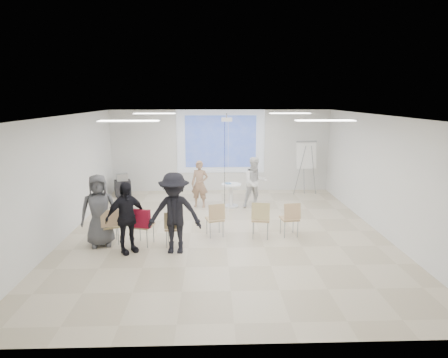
{
  "coord_description": "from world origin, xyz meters",
  "views": [
    {
      "loc": [
        -0.33,
        -9.18,
        3.44
      ],
      "look_at": [
        0.0,
        0.8,
        1.25
      ],
      "focal_mm": 30.0,
      "sensor_mm": 36.0,
      "label": 1
    }
  ],
  "objects_px": {
    "flipchart_easel": "(306,155)",
    "pedestal_table": "(231,194)",
    "player_left": "(200,181)",
    "laptop": "(174,226)",
    "chair_far_left": "(110,224)",
    "chair_right_far": "(290,216)",
    "chair_right_inner": "(261,217)",
    "audience_mid": "(174,208)",
    "player_right": "(255,180)",
    "chair_left_mid": "(141,223)",
    "av_cart": "(123,186)",
    "audience_left": "(126,213)",
    "chair_left_inner": "(174,226)",
    "chair_center": "(216,217)",
    "audience_outer": "(99,206)"
  },
  "relations": [
    {
      "from": "flipchart_easel",
      "to": "pedestal_table",
      "type": "bearing_deg",
      "value": -155.46
    },
    {
      "from": "player_left",
      "to": "pedestal_table",
      "type": "bearing_deg",
      "value": 9.37
    },
    {
      "from": "player_left",
      "to": "laptop",
      "type": "height_order",
      "value": "player_left"
    },
    {
      "from": "chair_far_left",
      "to": "chair_right_far",
      "type": "bearing_deg",
      "value": -16.43
    },
    {
      "from": "chair_right_inner",
      "to": "audience_mid",
      "type": "relative_size",
      "value": 0.45
    },
    {
      "from": "pedestal_table",
      "to": "chair_far_left",
      "type": "relative_size",
      "value": 0.88
    },
    {
      "from": "player_right",
      "to": "chair_left_mid",
      "type": "height_order",
      "value": "player_right"
    },
    {
      "from": "chair_far_left",
      "to": "av_cart",
      "type": "relative_size",
      "value": 1.1
    },
    {
      "from": "pedestal_table",
      "to": "chair_left_mid",
      "type": "distance_m",
      "value": 3.87
    },
    {
      "from": "audience_left",
      "to": "player_right",
      "type": "bearing_deg",
      "value": 8.65
    },
    {
      "from": "flipchart_easel",
      "to": "laptop",
      "type": "bearing_deg",
      "value": -136.71
    },
    {
      "from": "laptop",
      "to": "chair_right_inner",
      "type": "bearing_deg",
      "value": -169.69
    },
    {
      "from": "chair_far_left",
      "to": "chair_left_inner",
      "type": "height_order",
      "value": "chair_far_left"
    },
    {
      "from": "chair_center",
      "to": "chair_right_far",
      "type": "bearing_deg",
      "value": -16.97
    },
    {
      "from": "chair_center",
      "to": "laptop",
      "type": "height_order",
      "value": "chair_center"
    },
    {
      "from": "player_left",
      "to": "audience_outer",
      "type": "relative_size",
      "value": 0.88
    },
    {
      "from": "audience_left",
      "to": "player_left",
      "type": "bearing_deg",
      "value": 28.64
    },
    {
      "from": "flipchart_easel",
      "to": "audience_mid",
      "type": "bearing_deg",
      "value": -133.76
    },
    {
      "from": "player_right",
      "to": "flipchart_easel",
      "type": "relative_size",
      "value": 0.92
    },
    {
      "from": "pedestal_table",
      "to": "player_right",
      "type": "distance_m",
      "value": 0.89
    },
    {
      "from": "pedestal_table",
      "to": "player_right",
      "type": "height_order",
      "value": "player_right"
    },
    {
      "from": "chair_left_mid",
      "to": "chair_right_far",
      "type": "distance_m",
      "value": 3.64
    },
    {
      "from": "chair_right_far",
      "to": "audience_outer",
      "type": "distance_m",
      "value": 4.63
    },
    {
      "from": "chair_left_inner",
      "to": "audience_left",
      "type": "distance_m",
      "value": 1.14
    },
    {
      "from": "player_right",
      "to": "audience_outer",
      "type": "bearing_deg",
      "value": -154.06
    },
    {
      "from": "audience_left",
      "to": "audience_mid",
      "type": "height_order",
      "value": "audience_mid"
    },
    {
      "from": "chair_left_inner",
      "to": "audience_outer",
      "type": "distance_m",
      "value": 1.8
    },
    {
      "from": "chair_right_far",
      "to": "audience_outer",
      "type": "bearing_deg",
      "value": 177.73
    },
    {
      "from": "laptop",
      "to": "audience_outer",
      "type": "height_order",
      "value": "audience_outer"
    },
    {
      "from": "pedestal_table",
      "to": "chair_right_inner",
      "type": "bearing_deg",
      "value": -77.98
    },
    {
      "from": "player_left",
      "to": "audience_left",
      "type": "relative_size",
      "value": 0.91
    },
    {
      "from": "laptop",
      "to": "av_cart",
      "type": "bearing_deg",
      "value": -63.08
    },
    {
      "from": "player_right",
      "to": "laptop",
      "type": "height_order",
      "value": "player_right"
    },
    {
      "from": "chair_far_left",
      "to": "player_right",
      "type": "bearing_deg",
      "value": 17.19
    },
    {
      "from": "laptop",
      "to": "audience_left",
      "type": "distance_m",
      "value": 1.19
    },
    {
      "from": "player_right",
      "to": "audience_outer",
      "type": "distance_m",
      "value": 5.03
    },
    {
      "from": "chair_left_mid",
      "to": "chair_center",
      "type": "height_order",
      "value": "chair_left_mid"
    },
    {
      "from": "chair_left_mid",
      "to": "flipchart_easel",
      "type": "distance_m",
      "value": 6.87
    },
    {
      "from": "pedestal_table",
      "to": "chair_center",
      "type": "bearing_deg",
      "value": -101.37
    },
    {
      "from": "pedestal_table",
      "to": "chair_center",
      "type": "distance_m",
      "value": 2.66
    },
    {
      "from": "pedestal_table",
      "to": "flipchart_easel",
      "type": "height_order",
      "value": "flipchart_easel"
    },
    {
      "from": "chair_right_far",
      "to": "audience_mid",
      "type": "bearing_deg",
      "value": -169.95
    },
    {
      "from": "chair_left_mid",
      "to": "chair_right_inner",
      "type": "height_order",
      "value": "chair_right_inner"
    },
    {
      "from": "chair_left_mid",
      "to": "chair_left_inner",
      "type": "distance_m",
      "value": 0.76
    },
    {
      "from": "pedestal_table",
      "to": "chair_center",
      "type": "xyz_separation_m",
      "value": [
        -0.52,
        -2.61,
        0.09
      ]
    },
    {
      "from": "chair_far_left",
      "to": "chair_left_mid",
      "type": "relative_size",
      "value": 0.94
    },
    {
      "from": "pedestal_table",
      "to": "chair_right_far",
      "type": "xyz_separation_m",
      "value": [
        1.34,
        -2.66,
        0.1
      ]
    },
    {
      "from": "pedestal_table",
      "to": "player_left",
      "type": "relative_size",
      "value": 0.46
    },
    {
      "from": "chair_right_inner",
      "to": "chair_right_far",
      "type": "relative_size",
      "value": 1.05
    },
    {
      "from": "chair_left_inner",
      "to": "audience_mid",
      "type": "bearing_deg",
      "value": -78.4
    }
  ]
}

